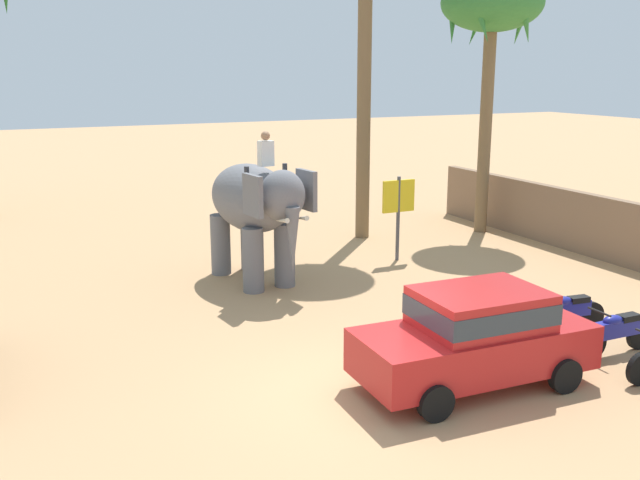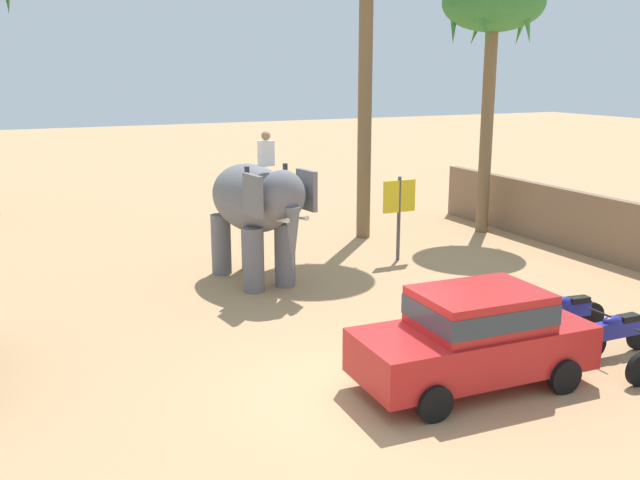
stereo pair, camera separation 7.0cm
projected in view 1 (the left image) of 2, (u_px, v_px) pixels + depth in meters
ground_plane at (365, 391)px, 12.09m from camera, size 120.00×120.00×0.00m
car_sedan_foreground at (476, 334)px, 12.14m from camera, size 4.17×2.01×1.70m
elephant_with_mahout at (255, 206)px, 17.84m from camera, size 2.00×3.97×3.88m
motorcycle_mid_row at (617, 331)px, 13.58m from camera, size 1.80×0.55×0.94m
motorcycle_fourth_in_row at (567, 311)px, 14.68m from camera, size 1.80×0.55×0.94m
palm_tree_left_of_road at (492, 11)px, 22.33m from camera, size 3.20×3.20×8.23m
compound_wall at (622, 233)px, 19.73m from camera, size 0.30×16.00×1.80m
signboard_yellow at (398, 202)px, 20.01m from camera, size 1.00×0.10×2.40m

